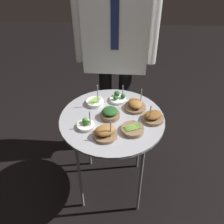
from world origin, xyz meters
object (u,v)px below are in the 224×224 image
bowl_broccoli_back_left (118,98)px  bowl_asparagus_front_left (95,102)px  bowl_spinach_front_right (110,113)px  bowl_asparagus_center (133,129)px  bowl_roast_mid_right (153,117)px  bowl_roast_far_rim (135,105)px  serving_cart (112,124)px  bowl_roast_near_rim (105,132)px  bowl_broccoli_mid_left (86,125)px  waiter_figure (116,39)px

bowl_broccoli_back_left → bowl_asparagus_front_left: (-0.16, -0.06, -0.00)m
bowl_spinach_front_right → bowl_asparagus_center: bowl_spinach_front_right is taller
bowl_roast_mid_right → bowl_asparagus_front_left: bearing=159.3°
bowl_roast_mid_right → bowl_roast_far_rim: bowl_roast_far_rim is taller
bowl_roast_mid_right → bowl_asparagus_center: bearing=-138.3°
bowl_roast_mid_right → bowl_asparagus_front_left: bowl_asparagus_front_left is taller
serving_cart → bowl_roast_near_rim: bearing=-99.4°
bowl_asparagus_front_left → bowl_broccoli_back_left: bearing=19.0°
bowl_roast_mid_right → bowl_broccoli_mid_left: bearing=-166.8°
bowl_roast_mid_right → bowl_roast_near_rim: bowl_roast_near_rim is taller
bowl_roast_mid_right → bowl_asparagus_front_left: 0.43m
bowl_broccoli_back_left → bowl_roast_near_rim: (-0.06, -0.38, 0.01)m
bowl_broccoli_back_left → bowl_roast_far_rim: (0.12, -0.09, 0.01)m
bowl_roast_near_rim → bowl_roast_far_rim: bowl_roast_near_rim is taller
bowl_spinach_front_right → bowl_broccoli_mid_left: (-0.14, -0.11, -0.01)m
bowl_broccoli_back_left → bowl_roast_mid_right: bearing=-40.9°
bowl_broccoli_back_left → bowl_roast_far_rim: bearing=-35.5°
bowl_roast_far_rim → waiter_figure: 0.52m
serving_cart → bowl_asparagus_center: (0.14, -0.12, 0.07)m
bowl_roast_near_rim → bowl_asparagus_center: size_ratio=1.12×
bowl_spinach_front_right → waiter_figure: 0.58m
bowl_roast_near_rim → bowl_asparagus_center: (0.16, 0.06, -0.02)m
bowl_spinach_front_right → bowl_asparagus_front_left: bearing=130.5°
bowl_asparagus_front_left → bowl_broccoli_mid_left: (-0.03, -0.25, 0.00)m
bowl_broccoli_back_left → bowl_asparagus_center: bearing=-71.9°
bowl_asparagus_front_left → bowl_roast_far_rim: 0.28m
bowl_broccoli_mid_left → waiter_figure: waiter_figure is taller
serving_cart → bowl_roast_mid_right: size_ratio=4.90×
serving_cart → bowl_asparagus_center: size_ratio=5.07×
bowl_roast_mid_right → bowl_broccoli_mid_left: (-0.42, -0.10, -0.00)m
bowl_asparagus_front_left → bowl_broccoli_mid_left: 0.25m
bowl_asparagus_center → bowl_spinach_front_right: bearing=139.0°
bowl_roast_mid_right → bowl_asparagus_center: 0.18m
bowl_roast_mid_right → waiter_figure: bearing=118.7°
bowl_roast_far_rim → bowl_roast_near_rim: bearing=-121.9°
bowl_spinach_front_right → bowl_broccoli_back_left: 0.20m
bowl_roast_near_rim → bowl_roast_far_rim: 0.34m
bowl_roast_near_rim → bowl_asparagus_front_left: 0.34m
bowl_asparagus_front_left → bowl_asparagus_center: bowl_asparagus_front_left is taller
bowl_broccoli_back_left → bowl_broccoli_mid_left: bowl_broccoli_mid_left is taller
bowl_asparagus_center → bowl_roast_mid_right: bearing=41.7°
bowl_broccoli_back_left → bowl_asparagus_front_left: bowl_asparagus_front_left is taller
bowl_broccoli_mid_left → bowl_roast_far_rim: bearing=35.1°
bowl_roast_mid_right → waiter_figure: size_ratio=0.09×
bowl_roast_near_rim → bowl_broccoli_mid_left: size_ratio=1.21×
bowl_broccoli_mid_left → bowl_asparagus_front_left: bearing=83.8°
bowl_spinach_front_right → waiter_figure: bearing=89.5°
bowl_spinach_front_right → bowl_roast_far_rim: bearing=32.7°
bowl_roast_mid_right → waiter_figure: (-0.28, 0.50, 0.32)m
bowl_broccoli_back_left → bowl_broccoli_mid_left: (-0.19, -0.30, 0.00)m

